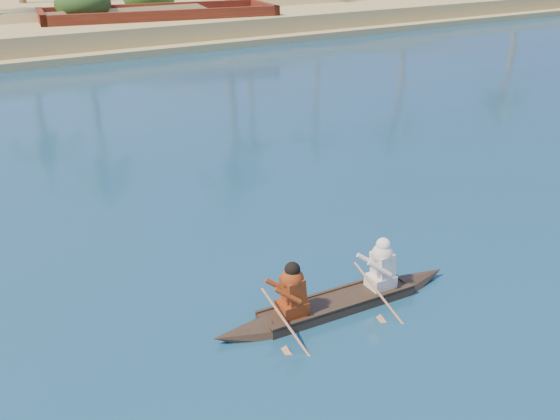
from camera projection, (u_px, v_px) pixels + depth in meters
canoe at (338, 295)px, 10.11m from camera, size 4.45×0.89×1.22m
barge_right at (161, 26)px, 35.88m from camera, size 13.66×6.59×2.18m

